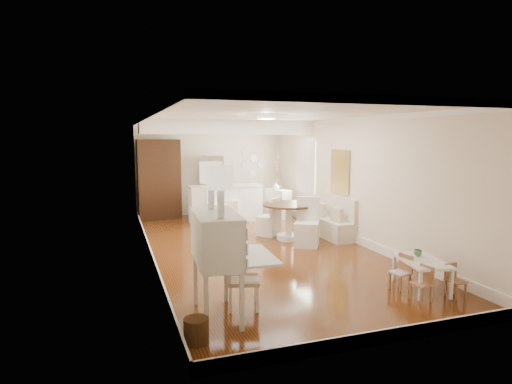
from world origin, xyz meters
TOP-DOWN VIEW (x-y plane):
  - room at (0.04, 0.32)m, footprint 9.00×9.04m
  - secretary_bureau at (-1.65, -3.13)m, footprint 1.15×1.17m
  - gustavian_armchair at (-1.23, -2.95)m, footprint 0.57×0.57m
  - wicker_basket at (-2.05, -3.76)m, footprint 0.32×0.32m
  - kids_table at (1.59, -3.16)m, footprint 0.76×1.06m
  - kids_chair_a at (1.27, -3.54)m, footprint 0.28×0.28m
  - kids_chair_b at (1.29, -3.04)m, footprint 0.32×0.32m
  - kids_chair_c at (1.87, -3.58)m, footprint 0.27×0.27m
  - banquette at (1.99, 0.50)m, footprint 0.52×1.60m
  - dining_table at (0.95, 0.58)m, footprint 1.62×1.62m
  - slip_chair_near at (1.07, -0.15)m, footprint 0.70×0.71m
  - slip_chair_far at (0.65, 1.11)m, footprint 0.63×0.63m
  - breakfast_counter at (0.10, 3.10)m, footprint 2.05×0.65m
  - bar_stool_left at (-0.32, 2.63)m, footprint 0.40×0.40m
  - bar_stool_right at (0.18, 2.89)m, footprint 0.50×0.50m
  - pantry_cabinet at (-1.60, 4.18)m, footprint 1.20×0.60m
  - fridge at (0.30, 4.15)m, footprint 0.75×0.65m
  - sideboard at (1.67, 3.17)m, footprint 0.70×0.97m
  - pencil_cup at (1.68, -2.96)m, footprint 0.17×0.17m
  - branch_vase at (1.63, 3.13)m, footprint 0.27×0.27m

SIDE VIEW (x-z plane):
  - wicker_basket at x=-2.05m, z-range 0.00..0.29m
  - kids_table at x=1.59m, z-range 0.00..0.48m
  - kids_chair_c at x=1.87m, z-range 0.00..0.50m
  - kids_chair_a at x=1.27m, z-range 0.00..0.52m
  - kids_chair_b at x=1.29m, z-range 0.00..0.56m
  - gustavian_armchair at x=-1.23m, z-range 0.00..0.81m
  - dining_table at x=0.95m, z-range 0.00..0.84m
  - sideboard at x=1.67m, z-range 0.00..0.84m
  - slip_chair_far at x=0.65m, z-range 0.00..0.93m
  - bar_stool_left at x=-0.32m, z-range 0.00..0.95m
  - banquette at x=1.99m, z-range 0.00..0.98m
  - breakfast_counter at x=0.10m, z-range 0.00..1.03m
  - bar_stool_right at x=0.18m, z-range 0.00..1.03m
  - pencil_cup at x=1.68m, z-range 0.48..0.58m
  - slip_chair_near at x=1.07m, z-range 0.00..1.06m
  - secretary_bureau at x=-1.65m, z-range 0.00..1.40m
  - fridge at x=0.30m, z-range 0.00..1.80m
  - branch_vase at x=1.63m, z-range 0.84..1.06m
  - pantry_cabinet at x=-1.60m, z-range 0.00..2.30m
  - room at x=0.04m, z-range 0.57..3.39m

